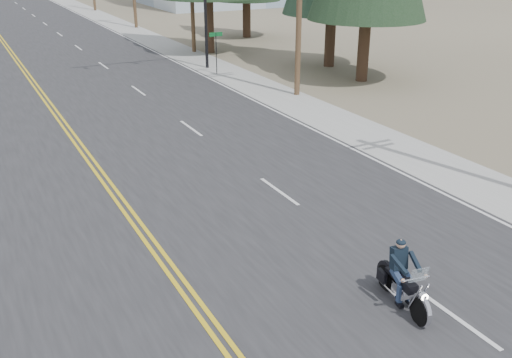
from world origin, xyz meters
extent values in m
cube|color=#A5A5A0|center=(11.50, 70.00, 0.01)|extent=(3.00, 200.00, 0.01)
cylinder|color=black|center=(11.00, 32.00, 3.50)|extent=(0.20, 0.20, 7.00)
cylinder|color=black|center=(10.80, 30.00, 1.30)|extent=(0.06, 0.06, 2.60)
cube|color=#0C5926|center=(10.80, 30.00, 2.50)|extent=(0.90, 0.03, 0.25)
cylinder|color=#382619|center=(17.83, 24.14, 1.82)|extent=(0.71, 0.71, 3.65)
cylinder|color=#382619|center=(18.60, 28.72, 1.74)|extent=(0.76, 0.76, 3.47)
cylinder|color=#382619|center=(13.50, 37.25, 2.01)|extent=(0.70, 0.70, 4.02)
cylinder|color=#382619|center=(19.42, 42.65, 1.57)|extent=(0.73, 0.73, 3.14)
camera|label=1|loc=(-3.99, -3.29, 7.89)|focal=40.00mm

